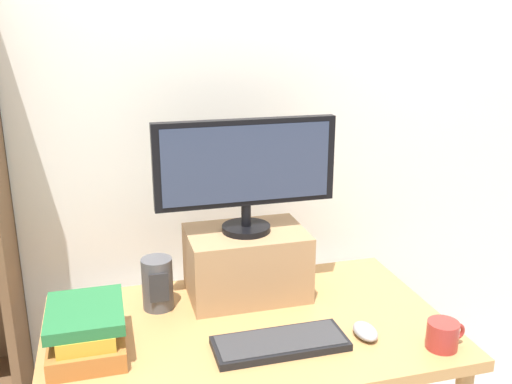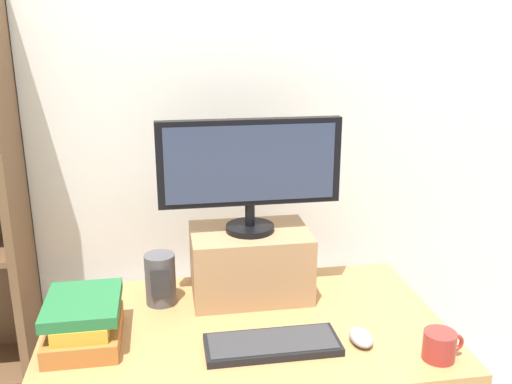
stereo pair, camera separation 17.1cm
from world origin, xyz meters
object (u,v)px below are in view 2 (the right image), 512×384
Objects in this scene: computer_mouse at (361,337)px; desk at (245,349)px; computer_monitor at (250,168)px; coffee_mug at (440,345)px; desk_speaker at (160,279)px; book_stack at (84,321)px; riser_box at (250,262)px; keyboard at (272,344)px.

desk is at bearing 153.74° from computer_mouse.
computer_monitor is 5.05× the size of coffee_mug.
desk_speaker is (-0.75, 0.45, 0.04)m from coffee_mug.
book_stack is at bearing 165.65° from coffee_mug.
desk_speaker reaches higher than computer_mouse.
book_stack is at bearing -156.83° from computer_monitor.
book_stack is at bearing -177.71° from desk.
coffee_mug is (0.50, -0.27, 0.13)m from desk.
riser_box is at bearing 133.87° from coffee_mug.
keyboard is at bearing -88.42° from riser_box.
keyboard is (0.01, -0.35, -0.43)m from computer_monitor.
keyboard is (0.06, -0.14, 0.10)m from desk.
computer_monitor is 5.67× the size of computer_mouse.
computer_monitor is at bearing 91.58° from keyboard.
coffee_mug is (0.19, -0.11, 0.02)m from computer_mouse.
riser_box is 1.46× the size of book_stack.
computer_mouse is (0.27, -0.36, -0.42)m from computer_monitor.
desk_speaker is (-0.25, 0.18, 0.17)m from desk.
computer_monitor is (0.05, 0.20, 0.53)m from desk.
computer_mouse is 0.39× the size of book_stack.
desk_speaker is (-0.57, 0.34, 0.07)m from computer_mouse.
coffee_mug reaches higher than keyboard.
computer_monitor is 3.47× the size of desk_speaker.
desk is 0.37m from computer_mouse.
riser_box reaches higher than desk_speaker.
computer_monitor is at bearing 3.72° from desk_speaker.
desk_speaker reaches higher than coffee_mug.
computer_monitor reaches higher than coffee_mug.
coffee_mug reaches higher than computer_mouse.
keyboard is 0.46m from desk_speaker.
riser_box is 2.29× the size of desk_speaker.
riser_box is 0.66× the size of computer_monitor.
desk_speaker is at bearing 149.08° from coffee_mug.
keyboard is at bearing 164.34° from coffee_mug.
desk is 2.06× the size of computer_monitor.
desk_speaker reaches higher than book_stack.
computer_monitor is at bearing 76.36° from desk.
keyboard reaches higher than desk.
computer_monitor is 0.55m from keyboard.
desk is 0.18m from keyboard.
desk_speaker is at bearing 149.05° from computer_mouse.
riser_box is at bearing 90.00° from computer_monitor.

